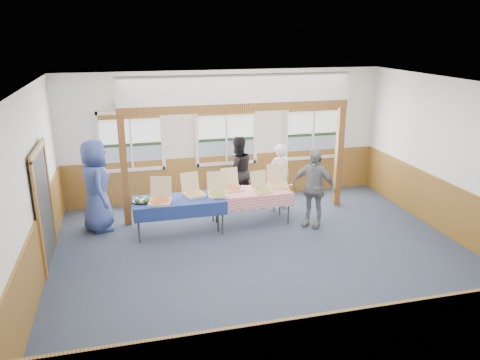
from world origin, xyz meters
name	(u,v)px	position (x,y,z in m)	size (l,w,h in m)	color
floor	(267,257)	(0.00, 0.00, 0.00)	(8.00, 8.00, 0.00)	#272D40
ceiling	(270,86)	(0.00, 0.00, 3.20)	(8.00, 8.00, 0.00)	white
wall_back	(226,136)	(0.00, 3.50, 1.60)	(8.00, 8.00, 0.00)	silver
wall_front	(364,270)	(0.00, -3.50, 1.60)	(8.00, 8.00, 0.00)	silver
wall_left	(28,195)	(-4.00, 0.00, 1.60)	(8.00, 8.00, 0.00)	silver
wall_right	(460,162)	(4.00, 0.00, 1.60)	(8.00, 8.00, 0.00)	silver
wainscot_back	(226,176)	(0.00, 3.48, 0.55)	(7.98, 0.05, 1.10)	brown
wainscot_front	(355,349)	(0.00, -3.48, 0.55)	(7.98, 0.05, 1.10)	brown
wainscot_left	(38,255)	(-3.98, 0.00, 0.55)	(0.05, 6.98, 1.10)	brown
wainscot_right	(452,211)	(3.98, 0.00, 0.55)	(0.05, 6.98, 1.10)	brown
cased_opening	(43,207)	(-3.96, 0.90, 1.05)	(0.06, 1.30, 2.10)	#2F2F2F
window_left	(131,138)	(-2.30, 3.46, 1.68)	(1.56, 0.10, 1.46)	white
window_mid	(226,133)	(0.00, 3.46, 1.68)	(1.56, 0.10, 1.46)	white
window_right	(313,128)	(2.30, 3.46, 1.68)	(1.56, 0.10, 1.46)	white
post_left	(124,172)	(-2.50, 2.30, 1.20)	(0.15, 0.15, 2.40)	#593013
post_right	(339,157)	(2.50, 2.30, 1.20)	(0.15, 0.15, 2.40)	#593013
cross_beam	(237,107)	(0.00, 2.30, 2.49)	(5.15, 0.18, 0.18)	#593013
table_left	(179,201)	(-1.44, 1.55, 0.70)	(1.91, 0.87, 0.76)	#2F2F2F
table_right	(250,193)	(0.14, 1.69, 0.70)	(1.81, 0.92, 0.76)	#2F2F2F
pizza_box_a	(160,199)	(-1.83, 1.45, 0.83)	(0.53, 0.60, 0.47)	beige
pizza_box_b	(194,192)	(-1.10, 1.71, 0.82)	(0.51, 0.58, 0.44)	beige
pizza_box_c	(218,192)	(-0.61, 1.59, 0.83)	(0.46, 0.54, 0.45)	beige
pizza_box_d	(233,186)	(-0.22, 1.88, 0.82)	(0.45, 0.52, 0.43)	beige
pizza_box_e	(262,188)	(0.38, 1.61, 0.82)	(0.45, 0.52, 0.40)	beige
pizza_box_f	(277,183)	(0.80, 1.83, 0.83)	(0.49, 0.56, 0.45)	beige
veggie_tray	(142,200)	(-2.19, 1.55, 0.79)	(0.40, 0.40, 0.09)	black
drink_glass	(291,188)	(0.99, 1.44, 0.83)	(0.07, 0.07, 0.15)	#A1571A
woman_white	(279,177)	(1.02, 2.34, 0.80)	(0.58, 0.38, 1.60)	silver
woman_black	(237,171)	(0.14, 2.89, 0.85)	(0.83, 0.65, 1.71)	black
man_blue	(96,186)	(-3.10, 2.15, 0.98)	(0.96, 0.63, 1.97)	#3B4D94
person_grey	(313,188)	(1.41, 1.23, 0.86)	(1.01, 0.42, 1.73)	slate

